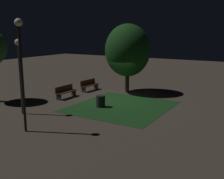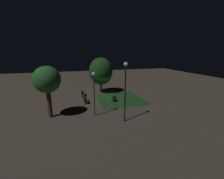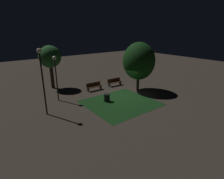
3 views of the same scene
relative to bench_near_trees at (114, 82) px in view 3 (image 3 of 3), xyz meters
name	(u,v)px [view 3 (image 3 of 3)]	position (x,y,z in m)	size (l,w,h in m)	color
ground_plane	(122,95)	(1.45, 3.12, -0.48)	(60.00, 60.00, 0.00)	#473D33
grass_lawn	(120,103)	(2.88, 4.59, -0.48)	(6.25, 5.79, 0.01)	#194219
bench_near_trees	(114,82)	(0.00, 0.00, 0.00)	(1.82, 0.57, 0.88)	#422314
bench_front_right	(94,86)	(2.90, 0.00, 0.00)	(1.81, 0.51, 0.88)	#422314
tree_right_canopy	(139,61)	(-1.00, 2.94, 2.79)	(3.46, 3.46, 5.28)	#38281C
tree_back_right	(50,57)	(6.26, -3.63, 3.09)	(2.43, 2.43, 4.86)	#423021
lamp_post_plaza_east	(42,72)	(9.11, 2.82, 3.01)	(0.36, 0.36, 5.25)	black
lamp_post_path_center	(56,71)	(7.22, 0.46, 2.45)	(0.36, 0.36, 4.27)	#333338
trash_bin	(107,98)	(3.67, 3.52, -0.11)	(0.57, 0.57, 0.75)	black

